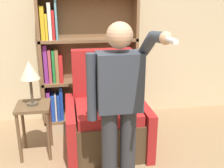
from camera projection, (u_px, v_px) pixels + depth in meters
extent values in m
cube|color=beige|center=(70.00, 25.00, 3.74)|extent=(8.00, 0.06, 2.80)
cube|color=brown|center=(42.00, 63.00, 3.66)|extent=(0.04, 0.28, 1.82)
cube|color=brown|center=(135.00, 59.00, 3.88)|extent=(0.04, 0.28, 1.82)
cube|color=brown|center=(89.00, 59.00, 3.89)|extent=(1.38, 0.01, 1.82)
cube|color=brown|center=(91.00, 117.00, 4.04)|extent=(1.38, 0.28, 0.04)
cube|color=brown|center=(90.00, 81.00, 3.86)|extent=(1.38, 0.28, 0.04)
cube|color=brown|center=(89.00, 40.00, 3.67)|extent=(1.38, 0.28, 0.04)
cube|color=purple|center=(49.00, 105.00, 3.87)|extent=(0.05, 0.21, 0.44)
cube|color=#1E47B2|center=(53.00, 107.00, 3.88)|extent=(0.05, 0.23, 0.39)
cube|color=white|center=(56.00, 106.00, 3.89)|extent=(0.02, 0.18, 0.41)
cube|color=#1E47B2|center=(59.00, 106.00, 3.90)|extent=(0.04, 0.23, 0.39)
cube|color=#1E47B2|center=(62.00, 102.00, 3.89)|extent=(0.04, 0.18, 0.51)
cube|color=purple|center=(46.00, 64.00, 3.67)|extent=(0.05, 0.16, 0.54)
cube|color=#BC4C56|center=(50.00, 66.00, 3.69)|extent=(0.04, 0.20, 0.47)
cube|color=#238438|center=(54.00, 66.00, 3.70)|extent=(0.04, 0.18, 0.46)
cube|color=#9E7A47|center=(57.00, 65.00, 3.71)|extent=(0.05, 0.17, 0.47)
cube|color=red|center=(61.00, 68.00, 3.73)|extent=(0.05, 0.22, 0.39)
cube|color=gold|center=(43.00, 23.00, 3.50)|extent=(0.05, 0.16, 0.44)
cube|color=gold|center=(47.00, 27.00, 3.52)|extent=(0.03, 0.18, 0.34)
cube|color=white|center=(50.00, 21.00, 3.51)|extent=(0.04, 0.21, 0.49)
cube|color=red|center=(53.00, 25.00, 3.53)|extent=(0.04, 0.16, 0.39)
cube|color=#5B99A8|center=(56.00, 20.00, 3.52)|extent=(0.03, 0.21, 0.52)
cube|color=#4C3823|center=(107.00, 131.00, 3.18)|extent=(0.75, 0.82, 0.46)
cube|color=#A31E1E|center=(107.00, 111.00, 3.05)|extent=(0.71, 0.70, 0.12)
cube|color=#A31E1E|center=(102.00, 85.00, 3.38)|extent=(0.75, 0.16, 0.94)
cube|color=#A31E1E|center=(71.00, 129.00, 3.09)|extent=(0.10, 0.90, 0.58)
cube|color=#A31E1E|center=(141.00, 124.00, 3.23)|extent=(0.10, 0.90, 0.58)
cylinder|color=#2D2D33|center=(109.00, 149.00, 2.48)|extent=(0.15, 0.15, 0.81)
cylinder|color=#2D2D33|center=(128.00, 147.00, 2.51)|extent=(0.15, 0.15, 0.81)
cube|color=#333842|center=(119.00, 82.00, 2.28)|extent=(0.40, 0.24, 0.52)
sphere|color=tan|center=(120.00, 35.00, 2.16)|extent=(0.23, 0.23, 0.23)
cylinder|color=#333842|center=(92.00, 88.00, 2.26)|extent=(0.09, 0.09, 0.60)
cylinder|color=#333842|center=(148.00, 44.00, 2.11)|extent=(0.09, 0.28, 0.23)
cylinder|color=#333842|center=(159.00, 37.00, 1.85)|extent=(0.08, 0.27, 0.10)
sphere|color=tan|center=(166.00, 38.00, 1.72)|extent=(0.09, 0.09, 0.09)
cylinder|color=white|center=(171.00, 40.00, 1.64)|extent=(0.04, 0.15, 0.04)
cube|color=brown|center=(33.00, 106.00, 2.95)|extent=(0.37, 0.37, 0.04)
cylinder|color=brown|center=(19.00, 139.00, 2.87)|extent=(0.04, 0.04, 0.59)
cylinder|color=brown|center=(49.00, 137.00, 2.92)|extent=(0.04, 0.04, 0.59)
cylinder|color=brown|center=(23.00, 126.00, 3.17)|extent=(0.04, 0.04, 0.59)
cylinder|color=brown|center=(50.00, 124.00, 3.22)|extent=(0.04, 0.04, 0.59)
cylinder|color=#4C4233|center=(33.00, 104.00, 2.94)|extent=(0.12, 0.12, 0.02)
cylinder|color=#4C4233|center=(31.00, 91.00, 2.89)|extent=(0.03, 0.03, 0.28)
cone|color=beige|center=(29.00, 70.00, 2.82)|extent=(0.22, 0.22, 0.20)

